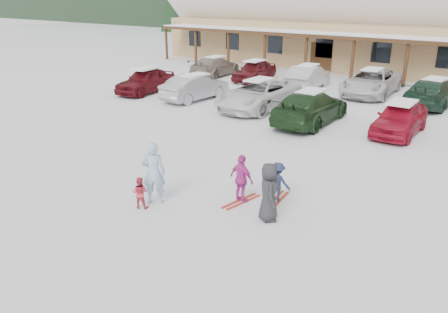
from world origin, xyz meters
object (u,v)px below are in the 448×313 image
Objects in this scene: parked_car_4 at (400,118)px; parked_car_11 at (434,92)px; parked_car_2 at (259,94)px; parked_car_8 at (254,71)px; parked_car_10 at (371,82)px; adult_skier at (154,173)px; parked_car_9 at (308,77)px; parked_car_1 at (195,87)px; toddler_red at (140,193)px; bystander_dark at (269,192)px; child_magenta at (242,179)px; parked_car_0 at (146,81)px; parked_car_7 at (215,66)px; day_lodge at (328,16)px; child_navy at (277,182)px; parked_car_3 at (310,107)px.

parked_car_4 is 0.81× the size of parked_car_11.
parked_car_2 is 1.35× the size of parked_car_8.
adult_skier is at bearing -93.86° from parked_car_10.
parked_car_9 reaches higher than parked_car_11.
parked_car_1 reaches higher than parked_car_4.
parked_car_2 is (-3.66, 11.72, 0.31)m from toddler_red.
parked_car_10 is at bearing -178.57° from parked_car_9.
child_magenta is at bearing 28.71° from bystander_dark.
parked_car_2 is at bearing -1.34° from parked_car_0.
parked_car_9 reaches higher than parked_car_7.
parked_car_4 is at bearing -1.53° from parked_car_2.
day_lodge reaches higher than parked_car_0.
parked_car_0 is at bearing -24.55° from child_magenta.
toddler_red is (8.32, -29.58, -3.48)m from day_lodge.
bystander_dark reaches higher than parked_car_1.
parked_car_9 is at bearing -105.80° from toddler_red.
child_magenta is 0.30× the size of parked_car_7.
child_magenta is (-0.79, -0.69, 0.13)m from child_navy.
parked_car_3 is 1.15× the size of parked_car_9.
parked_car_9 is at bearing -74.64° from child_navy.
parked_car_3 is (-3.47, 9.25, -0.05)m from bystander_dark.
parked_car_2 is (-6.91, 10.12, -0.03)m from bystander_dark.
parked_car_4 is 1.00× the size of parked_car_8.
child_navy is 8.93m from parked_car_4.
parked_car_8 is (-8.05, 7.36, -0.06)m from parked_car_3.
parked_car_0 is 7.27m from parked_car_7.
parked_car_0 is 16.50m from parked_car_11.
child_magenta is 19.20m from parked_car_8.
parked_car_4 is (0.79, 8.89, 0.11)m from child_navy.
parked_car_7 is (-11.80, 17.65, -0.23)m from adult_skier.
bystander_dark is 0.39× the size of parked_car_4.
toddler_red is 3.95m from child_navy.
parked_car_4 is 10.04m from parked_car_9.
day_lodge is at bearing 122.06° from parked_car_10.
parked_car_1 reaches higher than toddler_red.
parked_car_10 is (-0.16, 18.64, 0.31)m from toddler_red.
parked_car_11 reaches higher than toddler_red.
parked_car_7 is (-15.36, 6.52, -0.01)m from parked_car_4.
parked_car_9 is (4.25, -11.52, -3.19)m from day_lodge.
bystander_dark is at bearing -39.96° from parked_car_0.
parked_car_4 is (0.39, 10.02, -0.10)m from bystander_dark.
bystander_dark reaches higher than child_magenta.
parked_car_10 is (11.56, 0.50, 0.08)m from parked_car_7.
parked_car_7 is at bearing -7.65° from parked_car_9.
adult_skier reaches higher than parked_car_9.
parked_car_11 is (3.45, 17.44, -0.19)m from adult_skier.
parked_car_1 is at bearing -5.97° from parked_car_3.
parked_car_2 is 1.16× the size of parked_car_7.
parked_car_8 reaches higher than parked_car_4.
parked_car_7 is (-4.02, 6.90, -0.02)m from parked_car_1.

